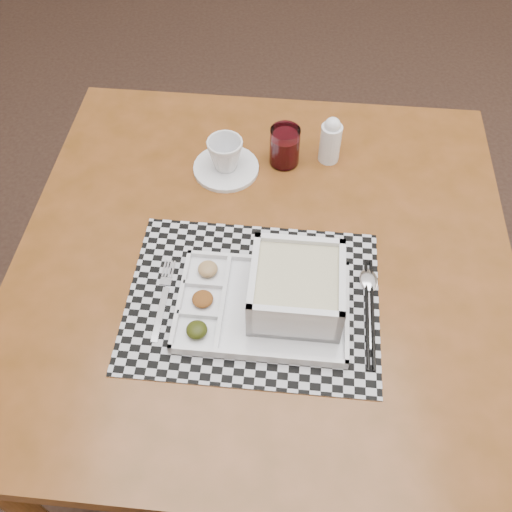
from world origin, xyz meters
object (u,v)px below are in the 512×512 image
Objects in this scene: dining_table at (263,276)px; serving_tray at (286,294)px; creamer_bottle at (331,140)px; cup at (225,154)px; juice_glass at (285,148)px.

serving_tray is (0.03, -0.13, 0.12)m from dining_table.
creamer_bottle is (0.16, 0.27, 0.13)m from dining_table.
creamer_bottle reaches higher than cup.
dining_table is 14.09× the size of cup.
serving_tray reaches higher than juice_glass.
serving_tray is 3.72× the size of juice_glass.
cup is 0.14m from juice_glass.
cup is at bearing 106.64° from dining_table.
serving_tray is at bearing -74.81° from dining_table.
serving_tray is 0.39m from juice_glass.
juice_glass is (0.06, 0.27, 0.12)m from dining_table.
juice_glass is at bearing 86.17° from serving_tray.
juice_glass reaches higher than dining_table.
cup is at bearing -173.58° from creamer_bottle.
dining_table is 0.29m from cup.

